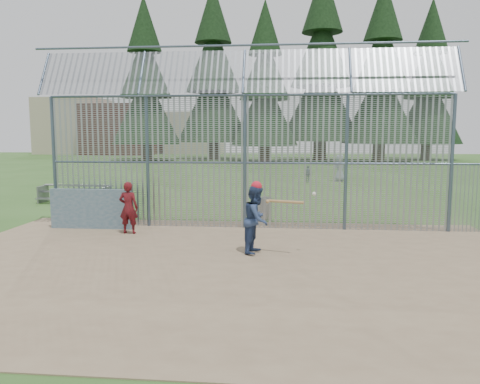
# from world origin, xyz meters

# --- Properties ---
(ground) EXTENTS (120.00, 120.00, 0.00)m
(ground) POSITION_xyz_m (0.00, 0.00, 0.00)
(ground) COLOR #2D511E
(ground) RESTS_ON ground
(dirt_infield) EXTENTS (14.00, 10.00, 0.02)m
(dirt_infield) POSITION_xyz_m (0.00, -0.50, 0.01)
(dirt_infield) COLOR #756047
(dirt_infield) RESTS_ON ground
(dugout_wall) EXTENTS (2.50, 0.12, 1.20)m
(dugout_wall) POSITION_xyz_m (-4.60, 2.90, 0.62)
(dugout_wall) COLOR #38566B
(dugout_wall) RESTS_ON dirt_infield
(batter) EXTENTS (0.78, 0.91, 1.62)m
(batter) POSITION_xyz_m (0.54, 0.50, 0.83)
(batter) COLOR navy
(batter) RESTS_ON dirt_infield
(onlooker) EXTENTS (0.55, 0.36, 1.50)m
(onlooker) POSITION_xyz_m (-3.24, 2.33, 0.77)
(onlooker) COLOR maroon
(onlooker) RESTS_ON dirt_infield
(bg_kid_standing) EXTENTS (0.96, 0.88, 1.64)m
(bg_kid_standing) POSITION_xyz_m (4.49, 18.20, 0.82)
(bg_kid_standing) COLOR gray
(bg_kid_standing) RESTS_ON ground
(bg_kid_seated) EXTENTS (0.63, 0.52, 1.01)m
(bg_kid_seated) POSITION_xyz_m (2.58, 17.59, 0.51)
(bg_kid_seated) COLOR slate
(bg_kid_seated) RESTS_ON ground
(batting_gear) EXTENTS (1.53, 0.44, 0.51)m
(batting_gear) POSITION_xyz_m (0.71, 0.47, 1.55)
(batting_gear) COLOR red
(batting_gear) RESTS_ON ground
(trash_can) EXTENTS (0.56, 0.56, 0.82)m
(trash_can) POSITION_xyz_m (0.53, 4.99, 0.38)
(trash_can) COLOR gray
(trash_can) RESTS_ON ground
(bleacher) EXTENTS (3.00, 0.95, 0.72)m
(bleacher) POSITION_xyz_m (-7.56, 8.17, 0.41)
(bleacher) COLOR gray
(bleacher) RESTS_ON ground
(backstop_fence) EXTENTS (20.09, 0.81, 5.30)m
(backstop_fence) POSITION_xyz_m (1.81, 3.43, 2.36)
(backstop_fence) COLOR #47566B
(backstop_fence) RESTS_ON ground
(conifer_row) EXTENTS (38.48, 12.26, 20.20)m
(conifer_row) POSITION_xyz_m (1.93, 41.51, 10.83)
(conifer_row) COLOR #332319
(conifer_row) RESTS_ON ground
(distant_buildings) EXTENTS (26.50, 10.50, 8.00)m
(distant_buildings) POSITION_xyz_m (-23.18, 56.49, 3.60)
(distant_buildings) COLOR brown
(distant_buildings) RESTS_ON ground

